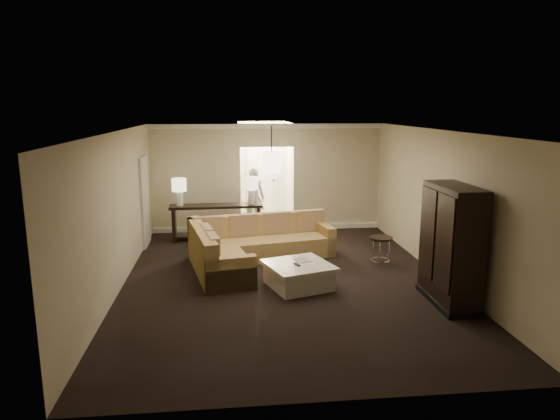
{
  "coord_description": "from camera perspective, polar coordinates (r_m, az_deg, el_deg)",
  "views": [
    {
      "loc": [
        -1.05,
        -8.93,
        3.24
      ],
      "look_at": [
        0.04,
        1.2,
        1.11
      ],
      "focal_mm": 32.0,
      "sensor_mm": 36.0,
      "label": 1
    }
  ],
  "objects": [
    {
      "name": "crown_molding",
      "position": [
        12.93,
        -1.49,
        9.53
      ],
      "size": [
        6.0,
        0.1,
        0.12
      ],
      "primitive_type": "cube",
      "color": "white",
      "rests_on": "wall_back"
    },
    {
      "name": "side_door",
      "position": [
        12.09,
        -15.17,
        0.94
      ],
      "size": [
        0.05,
        0.9,
        2.1
      ],
      "primitive_type": "cube",
      "color": "silver",
      "rests_on": "ground"
    },
    {
      "name": "wall_right",
      "position": [
        9.98,
        17.94,
        0.59
      ],
      "size": [
        0.04,
        8.0,
        2.8
      ],
      "primitive_type": "cube",
      "color": "#BDB38F",
      "rests_on": "ground"
    },
    {
      "name": "foyer",
      "position": [
        14.44,
        -1.91,
        4.07
      ],
      "size": [
        1.44,
        2.02,
        2.8
      ],
      "color": "white",
      "rests_on": "ground"
    },
    {
      "name": "drink_table",
      "position": [
        10.51,
        11.42,
        -3.95
      ],
      "size": [
        0.48,
        0.48,
        0.6
      ],
      "rotation": [
        0.0,
        0.0,
        0.12
      ],
      "color": "black",
      "rests_on": "ground"
    },
    {
      "name": "baseboard",
      "position": [
        13.31,
        -1.43,
        -2.03
      ],
      "size": [
        6.0,
        0.1,
        0.12
      ],
      "primitive_type": "cube",
      "color": "white",
      "rests_on": "ground"
    },
    {
      "name": "coffee_table",
      "position": [
        9.15,
        2.13,
        -7.43
      ],
      "size": [
        1.38,
        1.38,
        0.46
      ],
      "rotation": [
        0.0,
        0.0,
        0.32
      ],
      "color": "white",
      "rests_on": "ground"
    },
    {
      "name": "person",
      "position": [
        13.45,
        -3.01,
        1.8
      ],
      "size": [
        0.78,
        0.66,
        1.82
      ],
      "primitive_type": "imported",
      "rotation": [
        0.0,
        0.0,
        2.74
      ],
      "color": "beige",
      "rests_on": "ground"
    },
    {
      "name": "sectional_sofa",
      "position": [
        10.44,
        -3.49,
        -4.18
      ],
      "size": [
        3.23,
        2.93,
        0.93
      ],
      "rotation": [
        0.0,
        0.0,
        0.2
      ],
      "color": "brown",
      "rests_on": "ground"
    },
    {
      "name": "wall_front",
      "position": [
        5.36,
        5.59,
        -8.3
      ],
      "size": [
        6.0,
        0.04,
        2.8
      ],
      "primitive_type": "cube",
      "color": "#BDB38F",
      "rests_on": "ground"
    },
    {
      "name": "table_lamp_left",
      "position": [
        12.25,
        -11.46,
        2.52
      ],
      "size": [
        0.35,
        0.35,
        0.67
      ],
      "color": "silver",
      "rests_on": "console_table"
    },
    {
      "name": "ceiling",
      "position": [
        9.0,
        0.58,
        9.0
      ],
      "size": [
        6.0,
        8.0,
        0.02
      ],
      "primitive_type": "cube",
      "color": "white",
      "rests_on": "wall_back"
    },
    {
      "name": "ground",
      "position": [
        9.56,
        0.54,
        -8.02
      ],
      "size": [
        8.0,
        8.0,
        0.0
      ],
      "primitive_type": "plane",
      "color": "black",
      "rests_on": "ground"
    },
    {
      "name": "console_table",
      "position": [
        12.38,
        -7.28,
        -1.0
      ],
      "size": [
        2.27,
        0.59,
        0.87
      ],
      "rotation": [
        0.0,
        0.0,
        0.03
      ],
      "color": "black",
      "rests_on": "ground"
    },
    {
      "name": "armoire",
      "position": [
        8.68,
        18.95,
        -4.11
      ],
      "size": [
        0.59,
        1.39,
        1.99
      ],
      "color": "black",
      "rests_on": "ground"
    },
    {
      "name": "wall_back",
      "position": [
        13.1,
        -1.48,
        3.72
      ],
      "size": [
        6.0,
        0.04,
        2.8
      ],
      "primitive_type": "cube",
      "color": "#BDB38F",
      "rests_on": "ground"
    },
    {
      "name": "table_lamp_right",
      "position": [
        12.27,
        -3.3,
        2.75
      ],
      "size": [
        0.35,
        0.35,
        0.67
      ],
      "color": "silver",
      "rests_on": "console_table"
    },
    {
      "name": "wall_left",
      "position": [
        9.32,
        -18.08,
        -0.17
      ],
      "size": [
        0.04,
        8.0,
        2.8
      ],
      "primitive_type": "cube",
      "color": "#BDB38F",
      "rests_on": "ground"
    },
    {
      "name": "pendant_light",
      "position": [
        11.75,
        -0.97,
        5.51
      ],
      "size": [
        0.38,
        0.38,
        1.09
      ],
      "color": "black",
      "rests_on": "ceiling"
    }
  ]
}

